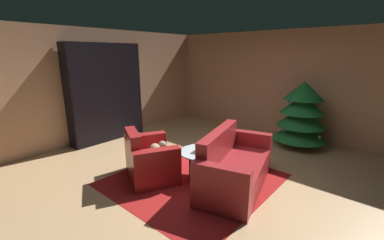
{
  "coord_description": "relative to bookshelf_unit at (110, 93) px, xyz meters",
  "views": [
    {
      "loc": [
        2.41,
        -2.96,
        1.98
      ],
      "look_at": [
        -0.28,
        0.16,
        0.89
      ],
      "focal_mm": 23.58,
      "sensor_mm": 36.0,
      "label": 1
    }
  ],
  "objects": [
    {
      "name": "book_stack_on_table",
      "position": [
        2.89,
        -0.18,
        -0.55
      ],
      "size": [
        0.21,
        0.19,
        0.13
      ],
      "color": "#447348",
      "rests_on": "coffee_table"
    },
    {
      "name": "wall_left",
      "position": [
        -0.24,
        -0.17,
        0.18
      ],
      "size": [
        0.06,
        6.34,
        2.51
      ],
      "primitive_type": "cube",
      "color": "tan",
      "rests_on": "ground"
    },
    {
      "name": "bookshelf_unit",
      "position": [
        0.0,
        0.0,
        0.0
      ],
      "size": [
        0.35,
        1.72,
        2.2
      ],
      "color": "black",
      "rests_on": "ground"
    },
    {
      "name": "bottle_on_table",
      "position": [
        3.0,
        -0.04,
        -0.51
      ],
      "size": [
        0.07,
        0.07,
        0.27
      ],
      "color": "maroon",
      "rests_on": "coffee_table"
    },
    {
      "name": "decorated_tree",
      "position": [
        3.57,
        2.35,
        -0.37
      ],
      "size": [
        1.11,
        1.11,
        1.42
      ],
      "color": "brown",
      "rests_on": "ground"
    },
    {
      "name": "area_rug",
      "position": [
        2.83,
        -0.32,
        -1.08
      ],
      "size": [
        2.29,
        2.4,
        0.01
      ],
      "primitive_type": "cube",
      "color": "maroon",
      "rests_on": "ground"
    },
    {
      "name": "coffee_table",
      "position": [
        2.87,
        -0.18,
        -0.66
      ],
      "size": [
        0.71,
        0.71,
        0.46
      ],
      "color": "black",
      "rests_on": "ground"
    },
    {
      "name": "wall_back",
      "position": [
        2.8,
        2.97,
        0.18
      ],
      "size": [
        6.15,
        0.06,
        2.51
      ],
      "primitive_type": "cube",
      "color": "tan",
      "rests_on": "ground"
    },
    {
      "name": "armchair_red",
      "position": [
        2.2,
        -0.71,
        -0.79
      ],
      "size": [
        1.19,
        1.08,
        0.81
      ],
      "color": "maroon",
      "rests_on": "ground"
    },
    {
      "name": "couch_red",
      "position": [
        3.39,
        -0.05,
        -0.79
      ],
      "size": [
        1.18,
        1.82,
        0.86
      ],
      "color": "maroon",
      "rests_on": "ground"
    },
    {
      "name": "ground_plane",
      "position": [
        2.8,
        -0.17,
        -1.08
      ],
      "size": [
        7.47,
        7.47,
        0.0
      ],
      "primitive_type": "plane",
      "color": "tan"
    }
  ]
}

